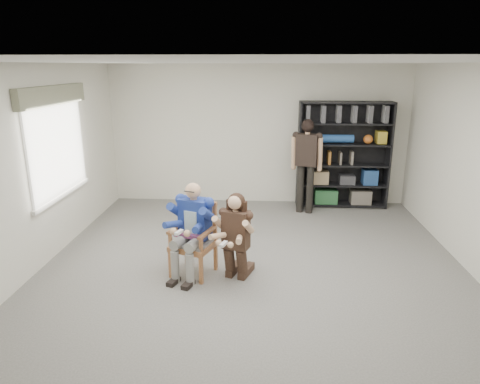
# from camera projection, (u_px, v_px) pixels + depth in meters

# --- Properties ---
(room_shell) EXTENTS (6.00, 7.00, 2.80)m
(room_shell) POSITION_uv_depth(u_px,v_px,m) (253.00, 179.00, 5.33)
(room_shell) COLOR white
(room_shell) RESTS_ON ground
(floor) EXTENTS (6.00, 7.00, 0.01)m
(floor) POSITION_uv_depth(u_px,v_px,m) (252.00, 280.00, 5.73)
(floor) COLOR #605F5A
(floor) RESTS_ON ground
(window_left) EXTENTS (0.16, 2.00, 1.75)m
(window_left) POSITION_uv_depth(u_px,v_px,m) (58.00, 144.00, 6.39)
(window_left) COLOR white
(window_left) RESTS_ON room_shell
(armchair) EXTENTS (0.73, 0.72, 1.00)m
(armchair) POSITION_uv_depth(u_px,v_px,m) (193.00, 240.00, 5.77)
(armchair) COLOR #995C2B
(armchair) RESTS_ON floor
(seated_man) EXTENTS (0.79, 0.92, 1.30)m
(seated_man) POSITION_uv_depth(u_px,v_px,m) (192.00, 230.00, 5.72)
(seated_man) COLOR navy
(seated_man) RESTS_ON floor
(kneeling_woman) EXTENTS (0.74, 0.92, 1.19)m
(kneeling_woman) POSITION_uv_depth(u_px,v_px,m) (235.00, 238.00, 5.59)
(kneeling_woman) COLOR #332218
(kneeling_woman) RESTS_ON floor
(bookshelf) EXTENTS (1.80, 0.38, 2.10)m
(bookshelf) POSITION_uv_depth(u_px,v_px,m) (343.00, 155.00, 8.48)
(bookshelf) COLOR black
(bookshelf) RESTS_ON floor
(standing_man) EXTENTS (0.62, 0.44, 1.80)m
(standing_man) POSITION_uv_depth(u_px,v_px,m) (306.00, 167.00, 8.13)
(standing_man) COLOR black
(standing_man) RESTS_ON floor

